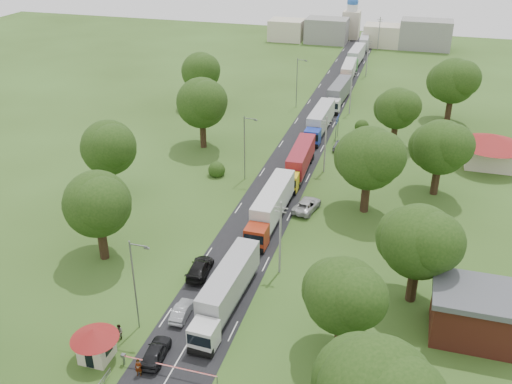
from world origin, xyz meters
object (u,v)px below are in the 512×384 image
at_px(guard_booth, 95,340).
at_px(pedestrian_near, 138,368).
at_px(info_sign, 337,123).
at_px(boom_barrier, 155,364).
at_px(truck_0, 226,290).
at_px(car_lane_mid, 182,311).
at_px(car_lane_front, 156,352).

relative_size(guard_booth, pedestrian_near, 2.48).
bearing_deg(guard_booth, info_sign, 78.32).
xyz_separation_m(boom_barrier, guard_booth, (-5.84, -0.00, 1.27)).
bearing_deg(truck_0, pedestrian_near, -111.18).
xyz_separation_m(boom_barrier, car_lane_mid, (-0.67, 7.71, -0.22)).
distance_m(boom_barrier, car_lane_front, 1.64).
bearing_deg(car_lane_front, car_lane_mid, -94.70).
height_order(car_lane_front, car_lane_mid, car_lane_front).
distance_m(guard_booth, truck_0, 13.71).
height_order(boom_barrier, info_sign, info_sign).
bearing_deg(info_sign, guard_booth, -101.68).
xyz_separation_m(car_lane_front, pedestrian_near, (-0.54, -2.37, 0.11)).
bearing_deg(car_lane_front, boom_barrier, 108.58).
distance_m(boom_barrier, info_sign, 60.39).
distance_m(boom_barrier, guard_booth, 5.98).
bearing_deg(pedestrian_near, car_lane_front, 65.81).
distance_m(truck_0, car_lane_mid, 4.89).
bearing_deg(car_lane_mid, truck_0, -147.88).
height_order(truck_0, car_lane_mid, truck_0).
bearing_deg(info_sign, pedestrian_near, -97.26).
bearing_deg(boom_barrier, info_sign, 83.76).
bearing_deg(guard_booth, pedestrian_near, -10.62).
relative_size(info_sign, car_lane_mid, 1.00).
bearing_deg(car_lane_mid, pedestrian_near, 84.11).
bearing_deg(pedestrian_near, boom_barrier, 24.85).
height_order(boom_barrier, car_lane_front, car_lane_front).
relative_size(truck_0, car_lane_mid, 3.66).
relative_size(info_sign, car_lane_front, 0.90).
bearing_deg(truck_0, car_lane_mid, -145.45).
relative_size(truck_0, pedestrian_near, 8.45).
bearing_deg(info_sign, car_lane_front, -97.03).
height_order(boom_barrier, guard_booth, guard_booth).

